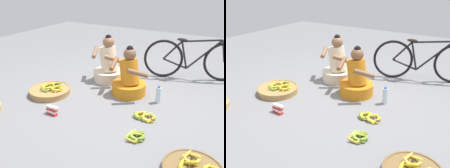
{
  "view_description": "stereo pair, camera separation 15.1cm",
  "coord_description": "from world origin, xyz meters",
  "views": [
    {
      "loc": [
        1.55,
        -2.9,
        1.71
      ],
      "look_at": [
        0.0,
        -0.2,
        0.35
      ],
      "focal_mm": 40.24,
      "sensor_mm": 36.0,
      "label": 1
    },
    {
      "loc": [
        1.68,
        -2.82,
        1.71
      ],
      "look_at": [
        0.0,
        -0.2,
        0.35
      ],
      "focal_mm": 40.24,
      "sensor_mm": 36.0,
      "label": 2
    }
  ],
  "objects": [
    {
      "name": "loose_bananas_front_right",
      "position": [
        0.61,
        -0.71,
        0.03
      ],
      "size": [
        0.23,
        0.23,
        0.09
      ],
      "color": "yellow",
      "rests_on": "ground"
    },
    {
      "name": "loose_bananas_near_vendor",
      "position": [
        0.5,
        -0.27,
        0.03
      ],
      "size": [
        0.33,
        0.22,
        0.1
      ],
      "color": "olive",
      "rests_on": "ground"
    },
    {
      "name": "bicycle_leaning",
      "position": [
        0.7,
        1.41,
        0.36
      ],
      "size": [
        1.63,
        0.59,
        0.73
      ],
      "color": "black",
      "rests_on": "ground"
    },
    {
      "name": "water_bottle",
      "position": [
        0.51,
        0.25,
        0.12
      ],
      "size": [
        0.07,
        0.07,
        0.26
      ],
      "color": "silver",
      "rests_on": "ground"
    },
    {
      "name": "vendor_woman_behind",
      "position": [
        -0.54,
        0.62,
        0.26
      ],
      "size": [
        0.71,
        0.55,
        0.81
      ],
      "color": "beige",
      "rests_on": "ground"
    },
    {
      "name": "packet_carton_stack",
      "position": [
        -0.59,
        -0.78,
        0.06
      ],
      "size": [
        0.17,
        0.07,
        0.12
      ],
      "color": "red",
      "rests_on": "ground"
    },
    {
      "name": "banana_basket_mid_left",
      "position": [
        -1.05,
        -0.32,
        0.06
      ],
      "size": [
        0.63,
        0.63,
        0.17
      ],
      "color": "#A87F47",
      "rests_on": "ground"
    },
    {
      "name": "vendor_woman_front",
      "position": [
        0.01,
        0.3,
        0.24
      ],
      "size": [
        0.7,
        0.55,
        0.77
      ],
      "color": "orange",
      "rests_on": "ground"
    },
    {
      "name": "ground_plane",
      "position": [
        0.0,
        0.0,
        0.0
      ],
      "size": [
        10.0,
        10.0,
        0.0
      ],
      "primitive_type": "plane",
      "color": "slate"
    }
  ]
}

